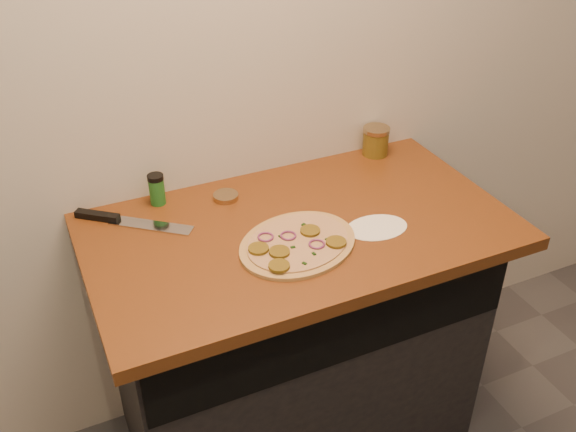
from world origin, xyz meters
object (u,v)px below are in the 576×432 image
chefs_knife (122,220)px  spice_shaker (157,189)px  pizza (297,244)px  salsa_jar (376,141)px

chefs_knife → spice_shaker: spice_shaker is taller
pizza → salsa_jar: bearing=38.7°
pizza → salsa_jar: size_ratio=4.46×
chefs_knife → spice_shaker: 0.14m
pizza → chefs_knife: bearing=142.3°
pizza → spice_shaker: spice_shaker is taller
chefs_knife → salsa_jar: 0.87m
chefs_knife → pizza: bearing=-37.7°
spice_shaker → chefs_knife: bearing=-153.9°
salsa_jar → spice_shaker: size_ratio=1.02×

